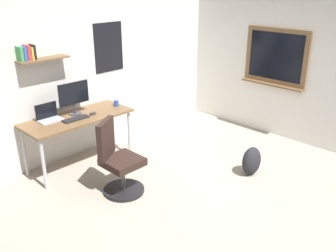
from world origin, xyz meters
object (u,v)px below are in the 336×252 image
at_px(laptop, 49,116).
at_px(computer_mouse, 93,113).
at_px(backpack, 251,161).
at_px(office_chair, 118,162).
at_px(keyboard, 76,119).
at_px(coffee_mug, 116,103).
at_px(desk, 78,121).
at_px(monitor_primary, 74,96).

relative_size(laptop, computer_mouse, 2.98).
relative_size(computer_mouse, backpack, 0.26).
height_order(office_chair, keyboard, office_chair).
bearing_deg(coffee_mug, computer_mouse, -173.77).
height_order(desk, keyboard, keyboard).
xyz_separation_m(office_chair, backpack, (1.55, -0.96, -0.21)).
bearing_deg(desk, coffee_mug, -2.61).
distance_m(monitor_primary, coffee_mug, 0.68).
height_order(computer_mouse, backpack, computer_mouse).
bearing_deg(computer_mouse, coffee_mug, 6.23).
bearing_deg(office_chair, coffee_mug, 51.75).
bearing_deg(computer_mouse, office_chair, -107.53).
bearing_deg(desk, office_chair, -94.49).
relative_size(keyboard, coffee_mug, 4.02).
xyz_separation_m(computer_mouse, backpack, (1.27, -1.84, -0.56)).
bearing_deg(coffee_mug, keyboard, -176.12).
xyz_separation_m(laptop, monitor_primary, (0.38, -0.05, 0.22)).
height_order(desk, laptop, laptop).
relative_size(desk, office_chair, 1.60).
bearing_deg(computer_mouse, backpack, -55.39).
xyz_separation_m(desk, laptop, (-0.34, 0.15, 0.13)).
distance_m(monitor_primary, computer_mouse, 0.35).
xyz_separation_m(coffee_mug, backpack, (0.81, -1.89, -0.59)).
bearing_deg(keyboard, backpack, -49.91).
xyz_separation_m(keyboard, backpack, (1.55, -1.84, -0.55)).
relative_size(keyboard, computer_mouse, 3.56).
xyz_separation_m(office_chair, keyboard, (-0.00, 0.89, 0.34)).
bearing_deg(backpack, office_chair, 148.31).
bearing_deg(office_chair, computer_mouse, 72.47).
xyz_separation_m(laptop, computer_mouse, (0.55, -0.23, -0.04)).
relative_size(desk, computer_mouse, 14.65).
bearing_deg(keyboard, computer_mouse, -0.00).
height_order(office_chair, computer_mouse, office_chair).
xyz_separation_m(computer_mouse, coffee_mug, (0.46, 0.05, 0.03)).
xyz_separation_m(keyboard, computer_mouse, (0.28, -0.00, 0.01)).
bearing_deg(monitor_primary, laptop, 172.78).
bearing_deg(backpack, keyboard, 130.09).
xyz_separation_m(office_chair, coffee_mug, (0.74, 0.94, 0.38)).
relative_size(laptop, keyboard, 0.84).
bearing_deg(computer_mouse, keyboard, 180.00).
relative_size(laptop, monitor_primary, 0.67).
relative_size(laptop, coffee_mug, 3.37).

